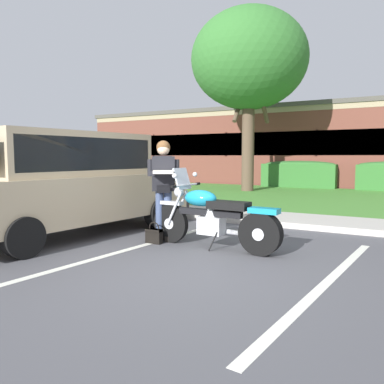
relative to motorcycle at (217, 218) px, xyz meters
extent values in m
plane|color=#4C4C51|center=(-0.11, -1.05, -0.49)|extent=(140.00, 140.00, 0.00)
cube|color=#B7B2A8|center=(-0.11, 2.30, -0.43)|extent=(60.00, 0.20, 0.12)
cube|color=#B7B2A8|center=(-0.11, 3.15, -0.45)|extent=(60.00, 1.50, 0.08)
cube|color=#478433|center=(-0.11, 8.02, -0.46)|extent=(60.00, 8.23, 0.06)
cube|color=silver|center=(-1.19, -0.85, -0.49)|extent=(0.58, 4.39, 0.01)
cube|color=silver|center=(1.79, -0.85, -0.49)|extent=(0.58, 4.39, 0.01)
cylinder|color=black|center=(-0.88, 0.04, -0.17)|extent=(0.64, 0.13, 0.64)
cylinder|color=silver|center=(-0.88, 0.04, -0.17)|extent=(0.19, 0.13, 0.18)
cylinder|color=black|center=(0.72, -0.04, -0.17)|extent=(0.65, 0.21, 0.64)
cylinder|color=silver|center=(0.72, -0.04, -0.17)|extent=(0.19, 0.21, 0.18)
cube|color=silver|center=(-0.88, 0.04, 0.18)|extent=(0.45, 0.16, 0.06)
cube|color=teal|center=(0.77, -0.05, 0.17)|extent=(0.45, 0.22, 0.08)
cylinder|color=silver|center=(-0.75, -0.04, 0.11)|extent=(0.31, 0.06, 0.58)
cylinder|color=silver|center=(-0.74, 0.12, 0.11)|extent=(0.31, 0.06, 0.58)
sphere|color=silver|center=(-0.71, 0.03, 0.37)|extent=(0.17, 0.17, 0.17)
cylinder|color=silver|center=(-0.57, 0.03, 0.49)|extent=(0.07, 0.72, 0.03)
cylinder|color=black|center=(-0.59, -0.33, 0.49)|extent=(0.05, 0.10, 0.04)
cylinder|color=black|center=(-0.55, 0.39, 0.49)|extent=(0.05, 0.10, 0.04)
sphere|color=silver|center=(-0.60, -0.27, 0.65)|extent=(0.08, 0.08, 0.08)
sphere|color=silver|center=(-0.57, 0.33, 0.65)|extent=(0.08, 0.08, 0.08)
cube|color=#B2BCC6|center=(-0.65, 0.03, 0.59)|extent=(0.16, 0.37, 0.35)
cube|color=black|center=(-0.13, 0.00, 0.07)|extent=(1.10, 0.16, 0.10)
ellipsoid|color=teal|center=(-0.30, 0.01, 0.29)|extent=(0.58, 0.35, 0.26)
cube|color=black|center=(0.20, -0.01, 0.21)|extent=(0.65, 0.31, 0.12)
cube|color=silver|center=(-0.10, 0.00, -0.13)|extent=(0.41, 0.26, 0.28)
cylinder|color=silver|center=(-0.13, 0.00, 0.03)|extent=(0.18, 0.13, 0.21)
cylinder|color=silver|center=(-0.07, 0.00, 0.03)|extent=(0.18, 0.13, 0.21)
cylinder|color=silver|center=(0.28, 0.12, -0.23)|extent=(0.60, 0.11, 0.08)
cylinder|color=silver|center=(0.48, 0.11, -0.23)|extent=(0.60, 0.11, 0.08)
cylinder|color=black|center=(0.01, -0.16, -0.34)|extent=(0.13, 0.11, 0.30)
cube|color=black|center=(-0.96, 0.09, -0.44)|extent=(0.22, 0.26, 0.10)
cube|color=black|center=(-1.08, 0.02, -0.44)|extent=(0.22, 0.26, 0.10)
cylinder|color=#3D4C70|center=(-0.98, 0.11, -0.06)|extent=(0.14, 0.14, 0.86)
cylinder|color=#3D4C70|center=(-1.09, 0.03, -0.06)|extent=(0.14, 0.14, 0.86)
cube|color=#232328|center=(-1.03, 0.07, 0.66)|extent=(0.44, 0.39, 0.58)
cube|color=#232328|center=(-1.03, 0.07, 0.93)|extent=(0.36, 0.33, 0.06)
sphere|color=beige|center=(-1.03, 0.07, 1.07)|extent=(0.21, 0.21, 0.21)
sphere|color=brown|center=(-1.04, 0.08, 1.10)|extent=(0.23, 0.23, 0.23)
cube|color=black|center=(-0.96, -0.04, 0.41)|extent=(0.24, 0.20, 0.12)
cylinder|color=#232328|center=(-0.81, 0.02, 0.68)|extent=(0.26, 0.34, 0.09)
cylinder|color=#232328|center=(-1.08, -0.15, 0.68)|extent=(0.26, 0.34, 0.09)
cylinder|color=#232328|center=(-0.84, 0.17, 0.76)|extent=(0.10, 0.10, 0.28)
cylinder|color=#232328|center=(-1.21, -0.07, 0.76)|extent=(0.10, 0.10, 0.28)
cube|color=beige|center=(-0.87, -0.18, 0.70)|extent=(0.44, 0.44, 0.05)
cube|color=black|center=(-1.07, -0.17, -0.37)|extent=(0.28, 0.12, 0.24)
cube|color=black|center=(-1.07, -0.17, -0.27)|extent=(0.28, 0.13, 0.04)
torus|color=black|center=(-1.07, -0.17, -0.23)|extent=(0.20, 0.02, 0.20)
cube|color=tan|center=(-2.88, -0.28, 0.21)|extent=(2.45, 4.89, 0.80)
cube|color=tan|center=(-2.90, -0.43, 0.99)|extent=(2.05, 3.10, 0.76)
cube|color=black|center=(-3.73, -0.33, 0.99)|extent=(0.36, 2.71, 0.55)
cube|color=black|center=(-2.07, -0.53, 0.99)|extent=(0.36, 2.71, 0.55)
cube|color=black|center=(-2.75, 0.79, 0.95)|extent=(1.58, 0.42, 0.51)
cube|color=black|center=(-2.60, 2.09, -0.09)|extent=(1.90, 0.33, 0.20)
cylinder|color=black|center=(-3.59, 1.27, -0.19)|extent=(0.31, 0.62, 0.60)
cylinder|color=black|center=(-1.82, 1.06, -0.19)|extent=(0.31, 0.62, 0.60)
cylinder|color=black|center=(-2.17, -1.83, -0.19)|extent=(0.31, 0.62, 0.60)
cylinder|color=brown|center=(-2.99, 9.18, 1.27)|extent=(0.49, 0.49, 3.51)
ellipsoid|color=#33702D|center=(-2.99, 9.18, 4.72)|extent=(4.54, 4.54, 3.86)
cylinder|color=brown|center=(-2.40, 9.18, 2.99)|extent=(0.17, 1.30, 1.46)
cylinder|color=brown|center=(-3.41, 9.18, 2.91)|extent=(0.17, 0.98, 1.28)
cube|color=#336B2D|center=(-1.64, 12.06, 0.06)|extent=(3.25, 0.90, 1.10)
ellipsoid|color=#336B2D|center=(-1.64, 12.06, 0.61)|extent=(3.09, 0.84, 0.28)
cube|color=brown|center=(-0.93, 17.75, 1.36)|extent=(25.67, 11.03, 3.70)
cube|color=#998466|center=(-0.93, 12.27, 3.09)|extent=(25.67, 0.10, 0.24)
cube|color=#4C4742|center=(-0.93, 17.75, 3.31)|extent=(25.93, 11.14, 0.20)
cube|color=#1E282D|center=(-0.93, 12.26, 1.54)|extent=(21.82, 0.06, 1.10)
cube|color=brown|center=(-9.66, 12.25, 1.54)|extent=(0.08, 0.04, 1.20)
cube|color=brown|center=(-5.30, 12.25, 1.54)|extent=(0.08, 0.04, 1.20)
cube|color=brown|center=(-0.93, 12.25, 1.54)|extent=(0.08, 0.04, 1.20)
camera|label=1|loc=(2.51, -5.32, 0.95)|focal=35.76mm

